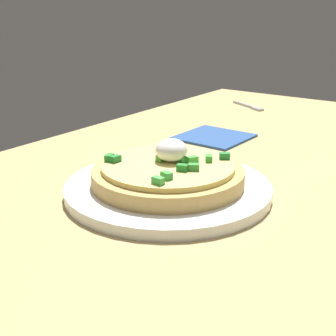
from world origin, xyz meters
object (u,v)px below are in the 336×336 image
Objects in this scene: fork at (250,106)px; napkin at (214,137)px; pizza at (168,173)px; plate at (168,188)px.

napkin is at bearing -49.31° from fork.
pizza is at bearing 18.06° from napkin.
pizza is at bearing -173.04° from plate.
fork is at bearing -164.32° from plate.
napkin is at bearing -161.94° from pizza.
fork is 27.37cm from napkin.
fork is 0.87× the size of napkin.
pizza is 1.67× the size of napkin.
napkin is (-25.11, -8.19, -2.53)cm from pizza.
napkin is (26.63, 6.34, -0.05)cm from fork.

